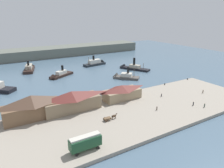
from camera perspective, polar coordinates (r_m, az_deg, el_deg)
name	(u,v)px	position (r m, az deg, el deg)	size (l,w,h in m)	color
ground_plane	(108,95)	(100.42, -1.20, -3.10)	(320.00, 320.00, 0.00)	slate
quay_promenade	(136,112)	(83.39, 6.39, -7.47)	(110.00, 36.00, 1.20)	#9E9384
seawall_edge	(111,97)	(97.35, -0.15, -3.49)	(110.00, 0.80, 1.00)	gray
ferry_shed_west_terminal	(32,107)	(80.14, -20.76, -5.77)	(20.20, 7.55, 8.77)	brown
ferry_shed_customs_shed	(72,101)	(82.57, -10.79, -4.47)	(22.23, 7.69, 7.87)	#847056
ferry_shed_central_terminal	(122,92)	(92.60, 2.69, -2.14)	(16.86, 7.47, 6.19)	#998466
street_tram	(85,142)	(60.06, -7.22, -15.22)	(8.91, 2.93, 4.40)	#1E4C2D
horse_cart	(110,117)	(75.39, -0.55, -9.01)	(5.46, 1.54, 1.87)	brown
pedestrian_at_waters_edge	(162,95)	(98.18, 13.21, -2.93)	(0.38, 0.38, 1.54)	#232328
pedestrian_near_west_shed	(204,105)	(92.74, 23.68, -5.31)	(0.43, 0.43, 1.73)	#3D4C42
pedestrian_by_tram	(203,91)	(108.63, 23.32, -1.86)	(0.42, 0.42, 1.68)	#4C3D33
pedestrian_near_cart	(193,104)	(92.77, 21.08, -4.97)	(0.42, 0.42, 1.70)	#232328
pedestrian_standing_center	(157,108)	(84.53, 12.01, -6.41)	(0.40, 0.40, 1.61)	#4C3D33
mooring_post_west	(188,79)	(127.40, 19.70, 1.30)	(0.44, 0.44, 0.90)	black
mooring_post_east	(165,84)	(114.46, 14.03, -0.04)	(0.44, 0.44, 0.90)	black
ferry_moored_east	(59,75)	(132.72, -14.08, 2.30)	(17.91, 12.59, 8.21)	black
ferry_approaching_east	(29,68)	(155.39, -21.37, 4.02)	(10.71, 20.29, 9.15)	black
ferry_near_quay	(131,67)	(148.37, 5.14, 4.48)	(14.83, 22.30, 9.84)	black
ferry_moored_west	(97,63)	(160.51, -4.17, 5.71)	(19.14, 8.10, 9.15)	#23282D
ferry_outer_harbor	(123,76)	(126.57, 3.05, 2.05)	(14.83, 15.20, 8.96)	#514C47
far_headland	(46,52)	(199.39, -17.28, 8.16)	(180.00, 24.00, 8.00)	#60665B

